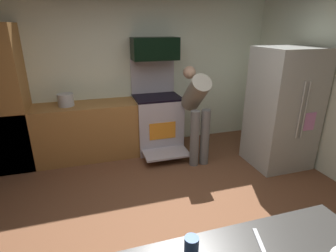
% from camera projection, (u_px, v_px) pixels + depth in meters
% --- Properties ---
extents(ground_plane, '(5.20, 4.80, 0.02)m').
position_uv_depth(ground_plane, '(171.00, 225.00, 2.94)').
color(ground_plane, brown).
extents(wall_back, '(5.20, 0.12, 2.60)m').
position_uv_depth(wall_back, '(130.00, 73.00, 4.57)').
color(wall_back, silver).
rests_on(wall_back, ground).
extents(lower_cabinet_run, '(2.40, 0.60, 0.90)m').
position_uv_depth(lower_cabinet_run, '(82.00, 132.00, 4.30)').
color(lower_cabinet_run, '#A36D37').
rests_on(lower_cabinet_run, ground).
extents(cabinet_column, '(0.60, 0.60, 2.10)m').
position_uv_depth(cabinet_column, '(4.00, 101.00, 3.82)').
color(cabinet_column, '#A36D37').
rests_on(cabinet_column, ground).
extents(oven_range, '(0.76, 1.05, 1.54)m').
position_uv_depth(oven_range, '(157.00, 121.00, 4.62)').
color(oven_range, '#BBB4BE').
rests_on(oven_range, ground).
extents(microwave, '(0.74, 0.38, 0.35)m').
position_uv_depth(microwave, '(155.00, 49.00, 4.28)').
color(microwave, black).
rests_on(microwave, oven_range).
extents(refrigerator, '(0.84, 0.78, 1.78)m').
position_uv_depth(refrigerator, '(283.00, 109.00, 3.98)').
color(refrigerator, beige).
rests_on(refrigerator, ground).
extents(person_cook, '(0.31, 0.71, 1.47)m').
position_uv_depth(person_cook, '(197.00, 107.00, 4.08)').
color(person_cook, slate).
rests_on(person_cook, ground).
extents(mug_coffee, '(0.08, 0.08, 0.11)m').
position_uv_depth(mug_coffee, '(191.00, 246.00, 1.42)').
color(mug_coffee, '#2D4E89').
rests_on(mug_coffee, counter_island).
extents(knife_chef, '(0.09, 0.23, 0.01)m').
position_uv_depth(knife_chef, '(260.00, 244.00, 1.50)').
color(knife_chef, '#B7BABF').
rests_on(knife_chef, counter_island).
extents(stock_pot, '(0.24, 0.24, 0.19)m').
position_uv_depth(stock_pot, '(66.00, 100.00, 4.06)').
color(stock_pot, '#B6B8BC').
rests_on(stock_pot, lower_cabinet_run).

